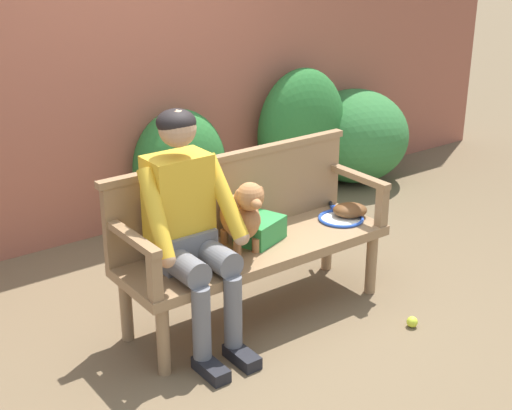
# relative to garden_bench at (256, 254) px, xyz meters

# --- Properties ---
(ground_plane) EXTENTS (40.00, 40.00, 0.00)m
(ground_plane) POSITION_rel_garden_bench_xyz_m (0.00, 0.00, -0.40)
(ground_plane) COLOR brown
(brick_garden_fence) EXTENTS (8.00, 0.30, 2.21)m
(brick_garden_fence) POSITION_rel_garden_bench_xyz_m (0.00, 1.80, 0.70)
(brick_garden_fence) COLOR #9E5642
(brick_garden_fence) RESTS_ON ground
(hedge_bush_mid_right) EXTENTS (0.96, 0.95, 0.84)m
(hedge_bush_mid_right) POSITION_rel_garden_bench_xyz_m (2.16, 1.43, 0.01)
(hedge_bush_mid_right) COLOR #337538
(hedge_bush_mid_right) RESTS_ON ground
(hedge_bush_far_right) EXTENTS (0.86, 0.52, 1.09)m
(hedge_bush_far_right) POSITION_rel_garden_bench_xyz_m (1.56, 1.45, 0.14)
(hedge_bush_far_right) COLOR #286B2D
(hedge_bush_far_right) RESTS_ON ground
(hedge_bush_mid_left) EXTENTS (0.75, 0.60, 0.92)m
(hedge_bush_mid_left) POSITION_rel_garden_bench_xyz_m (0.36, 1.47, 0.06)
(hedge_bush_mid_left) COLOR #286B2D
(hedge_bush_mid_left) RESTS_ON ground
(garden_bench) EXTENTS (1.67, 0.54, 0.46)m
(garden_bench) POSITION_rel_garden_bench_xyz_m (0.00, 0.00, 0.00)
(garden_bench) COLOR #93704C
(garden_bench) RESTS_ON ground
(bench_backrest) EXTENTS (1.71, 0.06, 0.50)m
(bench_backrest) POSITION_rel_garden_bench_xyz_m (0.00, 0.24, 0.31)
(bench_backrest) COLOR #93704C
(bench_backrest) RESTS_ON garden_bench
(bench_armrest_left_end) EXTENTS (0.06, 0.54, 0.28)m
(bench_armrest_left_end) POSITION_rel_garden_bench_xyz_m (-0.79, -0.09, 0.26)
(bench_armrest_left_end) COLOR #93704C
(bench_armrest_left_end) RESTS_ON garden_bench
(bench_armrest_right_end) EXTENTS (0.06, 0.54, 0.28)m
(bench_armrest_right_end) POSITION_rel_garden_bench_xyz_m (0.79, -0.09, 0.26)
(bench_armrest_right_end) COLOR #93704C
(bench_armrest_right_end) RESTS_ON garden_bench
(person_seated) EXTENTS (0.56, 0.67, 1.33)m
(person_seated) POSITION_rel_garden_bench_xyz_m (-0.47, -0.02, 0.33)
(person_seated) COLOR black
(person_seated) RESTS_ON ground
(dog_on_bench) EXTENTS (0.27, 0.45, 0.44)m
(dog_on_bench) POSITION_rel_garden_bench_xyz_m (-0.10, -0.01, 0.28)
(dog_on_bench) COLOR #AD7042
(dog_on_bench) RESTS_ON garden_bench
(tennis_racket) EXTENTS (0.39, 0.57, 0.03)m
(tennis_racket) POSITION_rel_garden_bench_xyz_m (0.67, 0.01, 0.07)
(tennis_racket) COLOR blue
(tennis_racket) RESTS_ON garden_bench
(baseball_glove) EXTENTS (0.28, 0.26, 0.09)m
(baseball_glove) POSITION_rel_garden_bench_xyz_m (0.74, -0.01, 0.10)
(baseball_glove) COLOR brown
(baseball_glove) RESTS_ON garden_bench
(sports_bag) EXTENTS (0.33, 0.28, 0.14)m
(sports_bag) POSITION_rel_garden_bench_xyz_m (0.05, 0.03, 0.13)
(sports_bag) COLOR #2D8E42
(sports_bag) RESTS_ON garden_bench
(tennis_ball) EXTENTS (0.07, 0.07, 0.07)m
(tennis_ball) POSITION_rel_garden_bench_xyz_m (0.65, -0.67, -0.37)
(tennis_ball) COLOR #CCDB33
(tennis_ball) RESTS_ON ground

